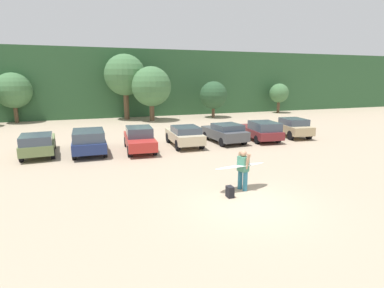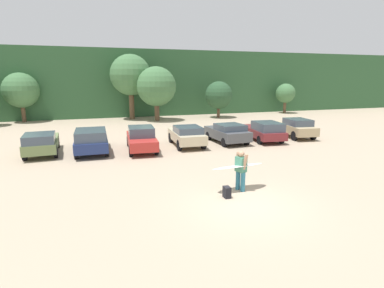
# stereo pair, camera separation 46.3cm
# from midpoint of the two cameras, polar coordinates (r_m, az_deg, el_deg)

# --- Properties ---
(ground_plane) EXTENTS (120.00, 120.00, 0.00)m
(ground_plane) POSITION_cam_midpoint_polar(r_m,az_deg,el_deg) (11.79, 11.09, -11.12)
(ground_plane) COLOR tan
(hillside_ridge) EXTENTS (108.00, 12.00, 7.99)m
(hillside_ridge) POSITION_cam_midpoint_polar(r_m,az_deg,el_deg) (43.31, -10.91, 11.19)
(hillside_ridge) COLOR #2D5633
(hillside_ridge) RESTS_ON ground_plane
(tree_left) EXTENTS (3.66, 3.66, 5.19)m
(tree_left) POSITION_cam_midpoint_polar(r_m,az_deg,el_deg) (37.01, -29.02, 8.75)
(tree_left) COLOR brown
(tree_left) RESTS_ON ground_plane
(tree_center) EXTENTS (4.53, 4.53, 7.22)m
(tree_center) POSITION_cam_midpoint_polar(r_m,az_deg,el_deg) (35.42, -11.04, 12.50)
(tree_center) COLOR brown
(tree_center) RESTS_ON ground_plane
(tree_center_right) EXTENTS (4.26, 4.26, 5.85)m
(tree_center_right) POSITION_cam_midpoint_polar(r_m,az_deg,el_deg) (33.69, -6.27, 10.61)
(tree_center_right) COLOR brown
(tree_center_right) RESTS_ON ground_plane
(tree_ridge_back) EXTENTS (3.22, 3.22, 4.25)m
(tree_ridge_back) POSITION_cam_midpoint_polar(r_m,az_deg,el_deg) (36.41, 5.38, 9.06)
(tree_ridge_back) COLOR brown
(tree_ridge_back) RESTS_ON ground_plane
(tree_right) EXTENTS (2.53, 2.53, 3.90)m
(tree_right) POSITION_cam_midpoint_polar(r_m,az_deg,el_deg) (42.83, 17.37, 9.01)
(tree_right) COLOR brown
(tree_right) RESTS_ON ground_plane
(parked_car_olive_green) EXTENTS (2.06, 4.42, 1.43)m
(parked_car_olive_green) POSITION_cam_midpoint_polar(r_m,az_deg,el_deg) (20.70, -25.76, 0.25)
(parked_car_olive_green) COLOR #6B7F4C
(parked_car_olive_green) RESTS_ON ground_plane
(parked_car_navy) EXTENTS (1.98, 4.57, 1.55)m
(parked_car_navy) POSITION_cam_midpoint_polar(r_m,az_deg,el_deg) (20.03, -17.67, 0.74)
(parked_car_navy) COLOR navy
(parked_car_navy) RESTS_ON ground_plane
(parked_car_red) EXTENTS (1.99, 4.58, 1.55)m
(parked_car_red) POSITION_cam_midpoint_polar(r_m,az_deg,el_deg) (20.05, -8.79, 1.06)
(parked_car_red) COLOR #B72D28
(parked_car_red) RESTS_ON ground_plane
(parked_car_champagne) EXTENTS (1.98, 4.14, 1.41)m
(parked_car_champagne) POSITION_cam_midpoint_polar(r_m,az_deg,el_deg) (21.07, -0.37, 1.69)
(parked_car_champagne) COLOR beige
(parked_car_champagne) RESTS_ON ground_plane
(parked_car_dark_gray) EXTENTS (2.17, 4.06, 1.40)m
(parked_car_dark_gray) POSITION_cam_midpoint_polar(r_m,az_deg,el_deg) (22.34, 7.25, 2.14)
(parked_car_dark_gray) COLOR #4C4F54
(parked_car_dark_gray) RESTS_ON ground_plane
(parked_car_maroon) EXTENTS (2.30, 4.83, 1.48)m
(parked_car_maroon) POSITION_cam_midpoint_polar(r_m,az_deg,el_deg) (23.62, 13.75, 2.47)
(parked_car_maroon) COLOR maroon
(parked_car_maroon) RESTS_ON ground_plane
(parked_car_tan) EXTENTS (2.22, 4.44, 1.50)m
(parked_car_tan) POSITION_cam_midpoint_polar(r_m,az_deg,el_deg) (25.70, 19.22, 2.98)
(parked_car_tan) COLOR tan
(parked_car_tan) RESTS_ON ground_plane
(person_adult) EXTENTS (0.43, 0.74, 1.71)m
(person_adult) POSITION_cam_midpoint_polar(r_m,az_deg,el_deg) (12.88, 10.13, -4.47)
(person_adult) COLOR teal
(person_adult) RESTS_ON ground_plane
(surfboard_white) EXTENTS (2.45, 0.92, 0.20)m
(surfboard_white) POSITION_cam_midpoint_polar(r_m,az_deg,el_deg) (12.87, 9.63, -4.11)
(surfboard_white) COLOR white
(backpack_dropped) EXTENTS (0.24, 0.34, 0.45)m
(backpack_dropped) POSITION_cam_midpoint_polar(r_m,az_deg,el_deg) (12.26, 7.62, -8.92)
(backpack_dropped) COLOR black
(backpack_dropped) RESTS_ON ground_plane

